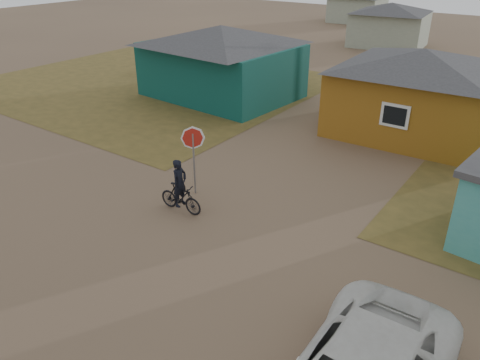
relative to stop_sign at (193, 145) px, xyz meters
The scene contains 8 objects.
ground 4.24m from the stop_sign, 60.79° to the right, with size 120.00×120.00×0.00m, color brown.
grass_nw 15.63m from the stop_sign, 141.46° to the left, with size 20.00×18.00×0.00m, color brown.
house_teal 12.14m from the stop_sign, 123.13° to the left, with size 8.93×7.08×4.00m.
house_yellow 11.52m from the stop_sign, 67.75° to the left, with size 7.72×6.76×3.90m.
house_pale_west 30.94m from the stop_sign, 97.68° to the left, with size 7.04×6.15×3.60m.
house_pale_north 44.36m from the stop_sign, 105.88° to the left, with size 6.28×5.81×3.40m.
stop_sign is the anchor object (origin of this frame).
cyclist 1.77m from the stop_sign, 70.26° to the right, with size 1.67×0.61×1.86m.
Camera 1 is at (8.05, -7.74, 7.96)m, focal length 35.00 mm.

